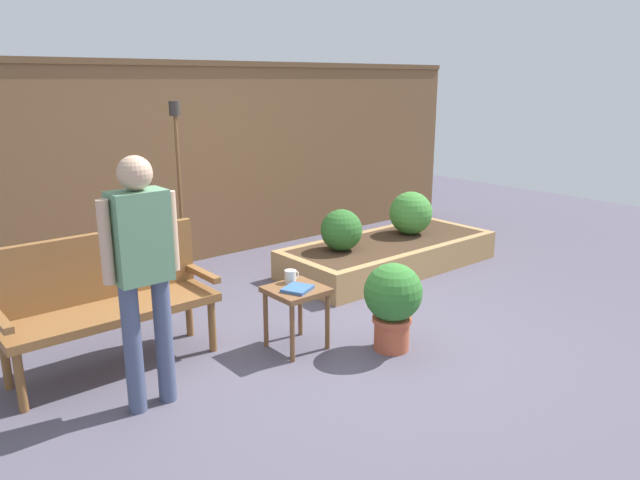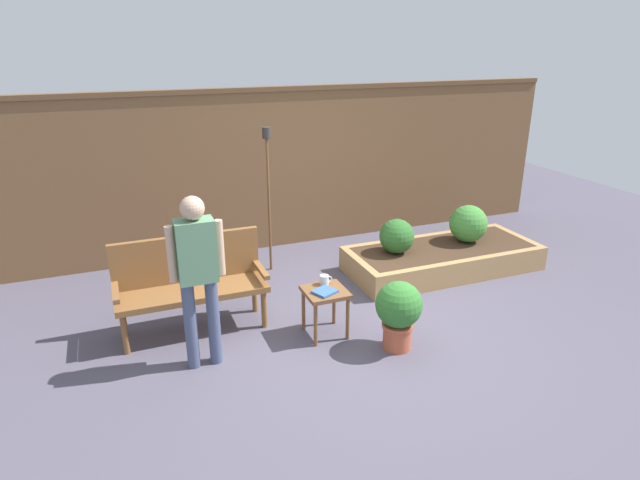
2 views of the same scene
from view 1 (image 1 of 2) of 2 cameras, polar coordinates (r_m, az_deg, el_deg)
The scene contains 12 objects.
ground_plane at distance 4.72m, azimuth 1.50°, elevation -9.47°, with size 14.00×14.00×0.00m, color #514C5B.
fence_back at distance 6.53m, azimuth -13.78°, elevation 7.05°, with size 8.40×0.14×2.16m.
garden_bench at distance 4.39m, azimuth -19.88°, elevation -4.71°, with size 1.44×0.48×0.94m.
side_table at distance 4.43m, azimuth -2.30°, elevation -5.61°, with size 0.40×0.40×0.48m.
cup_on_table at distance 4.50m, azimuth -2.83°, elevation -3.50°, with size 0.13×0.09×0.10m.
book_on_table at distance 4.34m, azimuth -2.18°, elevation -4.70°, with size 0.20×0.18×0.02m, color #38609E.
potted_boxwood at distance 4.44m, azimuth 7.01°, elevation -5.71°, with size 0.44×0.44×0.67m.
raised_planter_bed at distance 6.41m, azimuth 6.68°, elevation -1.37°, with size 2.40×1.00×0.30m.
shrub_near_bench at distance 5.93m, azimuth 2.07°, elevation 0.95°, with size 0.42×0.42×0.42m.
shrub_far_corner at distance 6.64m, azimuth 8.72°, elevation 2.58°, with size 0.47×0.47×0.47m.
tiki_torch at distance 5.64m, azimuth -13.47°, elevation 7.08°, with size 0.10×0.10×1.78m.
person_by_bench at distance 3.62m, azimuth -16.71°, elevation -2.09°, with size 0.47×0.20×1.56m.
Camera 1 is at (-2.84, -3.21, 1.97)m, focal length 33.32 mm.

